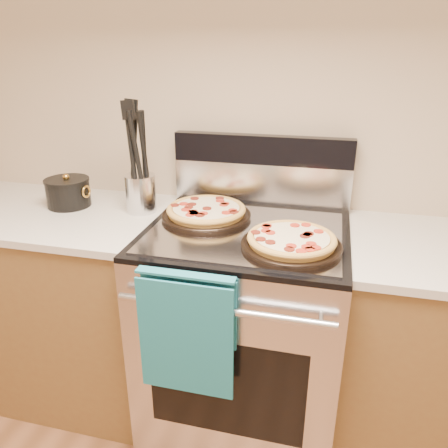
% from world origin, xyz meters
% --- Properties ---
extents(wall_back, '(4.00, 0.00, 4.00)m').
position_xyz_m(wall_back, '(0.00, 2.00, 1.35)').
color(wall_back, tan).
rests_on(wall_back, ground).
extents(range_body, '(0.76, 0.68, 0.90)m').
position_xyz_m(range_body, '(0.00, 1.65, 0.45)').
color(range_body, '#B7B7BC').
rests_on(range_body, ground).
extents(oven_window, '(0.56, 0.01, 0.40)m').
position_xyz_m(oven_window, '(0.00, 1.31, 0.45)').
color(oven_window, black).
rests_on(oven_window, range_body).
extents(cooktop, '(0.76, 0.68, 0.02)m').
position_xyz_m(cooktop, '(0.00, 1.65, 0.91)').
color(cooktop, black).
rests_on(cooktop, range_body).
extents(backsplash_lower, '(0.76, 0.06, 0.18)m').
position_xyz_m(backsplash_lower, '(0.00, 1.96, 1.01)').
color(backsplash_lower, silver).
rests_on(backsplash_lower, cooktop).
extents(backsplash_upper, '(0.76, 0.06, 0.12)m').
position_xyz_m(backsplash_upper, '(0.00, 1.96, 1.16)').
color(backsplash_upper, black).
rests_on(backsplash_upper, backsplash_lower).
extents(oven_handle, '(0.70, 0.03, 0.03)m').
position_xyz_m(oven_handle, '(0.00, 1.27, 0.80)').
color(oven_handle, silver).
rests_on(oven_handle, range_body).
extents(dish_towel, '(0.32, 0.05, 0.42)m').
position_xyz_m(dish_towel, '(-0.12, 1.27, 0.70)').
color(dish_towel, '#1A5482').
rests_on(dish_towel, oven_handle).
extents(foil_sheet, '(0.70, 0.55, 0.01)m').
position_xyz_m(foil_sheet, '(0.00, 1.62, 0.92)').
color(foil_sheet, gray).
rests_on(foil_sheet, cooktop).
extents(cabinet_left, '(1.00, 0.62, 0.88)m').
position_xyz_m(cabinet_left, '(-0.88, 1.68, 0.44)').
color(cabinet_left, brown).
rests_on(cabinet_left, ground).
extents(countertop_left, '(1.02, 0.64, 0.03)m').
position_xyz_m(countertop_left, '(-0.88, 1.68, 0.90)').
color(countertop_left, '#B7B0A4').
rests_on(countertop_left, cabinet_left).
extents(pepperoni_pizza_back, '(0.36, 0.36, 0.05)m').
position_xyz_m(pepperoni_pizza_back, '(-0.18, 1.72, 0.95)').
color(pepperoni_pizza_back, gold).
rests_on(pepperoni_pizza_back, foil_sheet).
extents(pepperoni_pizza_front, '(0.34, 0.34, 0.05)m').
position_xyz_m(pepperoni_pizza_front, '(0.18, 1.52, 0.95)').
color(pepperoni_pizza_front, gold).
rests_on(pepperoni_pizza_front, foil_sheet).
extents(utensil_crock, '(0.17, 0.17, 0.16)m').
position_xyz_m(utensil_crock, '(-0.48, 1.76, 0.99)').
color(utensil_crock, silver).
rests_on(utensil_crock, countertop_left).
extents(saucepan, '(0.20, 0.20, 0.11)m').
position_xyz_m(saucepan, '(-0.82, 1.75, 0.97)').
color(saucepan, black).
rests_on(saucepan, countertop_left).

